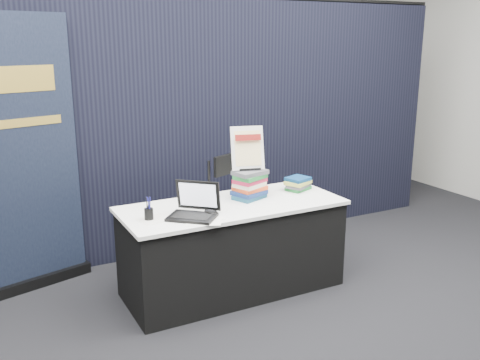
% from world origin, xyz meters
% --- Properties ---
extents(floor, '(8.00, 8.00, 0.00)m').
position_xyz_m(floor, '(0.00, 0.00, 0.00)').
color(floor, black).
rests_on(floor, ground).
extents(wall_back, '(8.00, 0.02, 3.50)m').
position_xyz_m(wall_back, '(0.00, 4.00, 1.75)').
color(wall_back, '#A9A7A0').
rests_on(wall_back, floor).
extents(drape_partition, '(6.00, 0.08, 2.40)m').
position_xyz_m(drape_partition, '(0.00, 1.60, 1.20)').
color(drape_partition, black).
rests_on(drape_partition, floor).
extents(display_table, '(1.80, 0.75, 0.75)m').
position_xyz_m(display_table, '(0.00, 0.55, 0.38)').
color(display_table, black).
rests_on(display_table, floor).
extents(laptop, '(0.41, 0.46, 0.26)m').
position_xyz_m(laptop, '(-0.43, 0.41, 0.81)').
color(laptop, black).
rests_on(laptop, display_table).
extents(mouse, '(0.12, 0.15, 0.04)m').
position_xyz_m(mouse, '(-0.27, 0.38, 0.77)').
color(mouse, black).
rests_on(mouse, display_table).
extents(brochure_left, '(0.30, 0.23, 0.00)m').
position_xyz_m(brochure_left, '(-0.66, 0.48, 0.75)').
color(brochure_left, silver).
rests_on(brochure_left, display_table).
extents(brochure_mid, '(0.31, 0.27, 0.00)m').
position_xyz_m(brochure_mid, '(-0.38, 0.26, 0.75)').
color(brochure_mid, white).
rests_on(brochure_mid, display_table).
extents(brochure_right, '(0.26, 0.18, 0.00)m').
position_xyz_m(brochure_right, '(-0.34, 0.33, 0.75)').
color(brochure_right, white).
rests_on(brochure_right, display_table).
extents(pen_cup, '(0.09, 0.09, 0.09)m').
position_xyz_m(pen_cup, '(-0.72, 0.49, 0.79)').
color(pen_cup, black).
rests_on(pen_cup, display_table).
extents(book_stack_tall, '(0.30, 0.26, 0.24)m').
position_xyz_m(book_stack_tall, '(0.19, 0.62, 0.87)').
color(book_stack_tall, navy).
rests_on(book_stack_tall, display_table).
extents(book_stack_short, '(0.25, 0.23, 0.12)m').
position_xyz_m(book_stack_short, '(0.69, 0.64, 0.81)').
color(book_stack_short, '#1E712F').
rests_on(book_stack_short, display_table).
extents(info_sign, '(0.29, 0.17, 0.37)m').
position_xyz_m(info_sign, '(0.19, 0.65, 1.17)').
color(info_sign, black).
rests_on(info_sign, book_stack_tall).
extents(pullup_banner, '(0.94, 0.35, 2.24)m').
position_xyz_m(pullup_banner, '(-1.45, 1.38, 0.99)').
color(pullup_banner, black).
rests_on(pullup_banner, floor).
extents(stacking_chair, '(0.62, 0.64, 1.05)m').
position_xyz_m(stacking_chair, '(0.25, 0.87, 0.58)').
color(stacking_chair, black).
rests_on(stacking_chair, floor).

